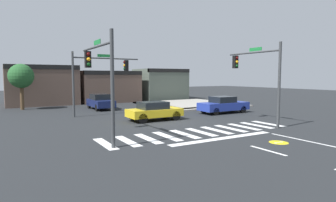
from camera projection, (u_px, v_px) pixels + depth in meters
ground_plane at (164, 122)px, 21.04m from camera, size 120.00×120.00×0.00m
crosswalk_near at (201, 132)px, 17.18m from camera, size 12.38×2.78×0.01m
bike_detector_marking at (279, 142)px, 14.46m from camera, size 0.95×0.95×0.01m
curb_corner_northeast at (187, 104)px, 33.41m from camera, size 10.00×10.60×0.15m
storefront_row at (100, 85)px, 37.76m from camera, size 23.32×6.61×4.65m
traffic_signal_southeast at (258, 70)px, 19.72m from camera, size 0.32×4.66×5.55m
traffic_signal_northwest at (99, 72)px, 24.35m from camera, size 5.89×0.32×5.39m
traffic_signal_southwest at (100, 69)px, 14.71m from camera, size 0.32×5.09×5.51m
car_blue at (223, 105)px, 26.05m from camera, size 4.73×1.88×1.54m
car_navy at (101, 102)px, 29.10m from camera, size 1.84×4.18×1.56m
car_yellow at (154, 111)px, 21.70m from camera, size 4.12×1.87×1.44m
roadside_tree at (21, 76)px, 28.49m from camera, size 2.44×2.44×4.62m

